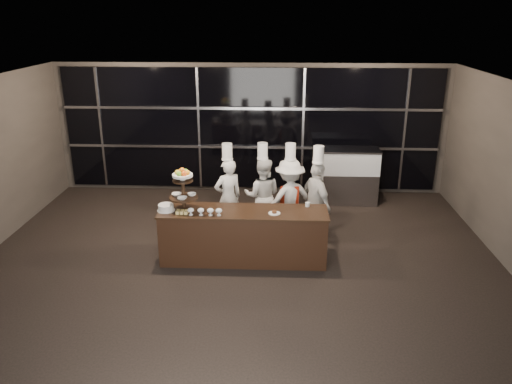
{
  "coord_description": "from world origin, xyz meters",
  "views": [
    {
      "loc": [
        0.63,
        -6.35,
        4.08
      ],
      "look_at": [
        0.27,
        1.69,
        1.15
      ],
      "focal_mm": 35.0,
      "sensor_mm": 36.0,
      "label": 1
    }
  ],
  "objects_px": {
    "buffet_counter": "(244,235)",
    "display_stand": "(183,186)",
    "chef_a": "(228,196)",
    "chef_c": "(289,198)",
    "layer_cake": "(166,208)",
    "chef_b": "(262,195)",
    "display_case": "(346,173)",
    "chef_d": "(316,202)"
  },
  "relations": [
    {
      "from": "chef_a",
      "to": "chef_b",
      "type": "bearing_deg",
      "value": 13.28
    },
    {
      "from": "layer_cake",
      "to": "chef_c",
      "type": "distance_m",
      "value": 2.35
    },
    {
      "from": "chef_b",
      "to": "chef_c",
      "type": "height_order",
      "value": "chef_c"
    },
    {
      "from": "chef_c",
      "to": "display_stand",
      "type": "bearing_deg",
      "value": -150.58
    },
    {
      "from": "display_stand",
      "to": "display_case",
      "type": "distance_m",
      "value": 4.29
    },
    {
      "from": "layer_cake",
      "to": "chef_d",
      "type": "height_order",
      "value": "chef_d"
    },
    {
      "from": "buffet_counter",
      "to": "chef_b",
      "type": "xyz_separation_m",
      "value": [
        0.28,
        1.22,
        0.29
      ]
    },
    {
      "from": "display_stand",
      "to": "chef_d",
      "type": "xyz_separation_m",
      "value": [
        2.28,
        0.79,
        -0.55
      ]
    },
    {
      "from": "display_case",
      "to": "chef_c",
      "type": "height_order",
      "value": "chef_c"
    },
    {
      "from": "layer_cake",
      "to": "display_case",
      "type": "height_order",
      "value": "display_case"
    },
    {
      "from": "buffet_counter",
      "to": "chef_b",
      "type": "bearing_deg",
      "value": 77.01
    },
    {
      "from": "chef_a",
      "to": "chef_d",
      "type": "xyz_separation_m",
      "value": [
        1.65,
        -0.27,
        0.01
      ]
    },
    {
      "from": "display_stand",
      "to": "display_case",
      "type": "height_order",
      "value": "display_stand"
    },
    {
      "from": "buffet_counter",
      "to": "display_stand",
      "type": "distance_m",
      "value": 1.33
    },
    {
      "from": "display_stand",
      "to": "chef_d",
      "type": "height_order",
      "value": "chef_d"
    },
    {
      "from": "display_case",
      "to": "chef_b",
      "type": "height_order",
      "value": "chef_b"
    },
    {
      "from": "layer_cake",
      "to": "chef_b",
      "type": "height_order",
      "value": "chef_b"
    },
    {
      "from": "display_stand",
      "to": "chef_a",
      "type": "xyz_separation_m",
      "value": [
        0.64,
        1.07,
        -0.55
      ]
    },
    {
      "from": "layer_cake",
      "to": "chef_a",
      "type": "height_order",
      "value": "chef_a"
    },
    {
      "from": "layer_cake",
      "to": "chef_c",
      "type": "relative_size",
      "value": 0.16
    },
    {
      "from": "display_stand",
      "to": "buffet_counter",
      "type": "bearing_deg",
      "value": 0.01
    },
    {
      "from": "chef_b",
      "to": "chef_d",
      "type": "distance_m",
      "value": 1.09
    },
    {
      "from": "chef_d",
      "to": "chef_a",
      "type": "bearing_deg",
      "value": 170.63
    },
    {
      "from": "chef_a",
      "to": "chef_c",
      "type": "xyz_separation_m",
      "value": [
        1.16,
        -0.05,
        -0.01
      ]
    },
    {
      "from": "chef_c",
      "to": "chef_d",
      "type": "xyz_separation_m",
      "value": [
        0.49,
        -0.22,
        0.01
      ]
    },
    {
      "from": "chef_b",
      "to": "chef_c",
      "type": "distance_m",
      "value": 0.55
    },
    {
      "from": "display_stand",
      "to": "chef_d",
      "type": "distance_m",
      "value": 2.48
    },
    {
      "from": "layer_cake",
      "to": "chef_a",
      "type": "bearing_deg",
      "value": 50.11
    },
    {
      "from": "buffet_counter",
      "to": "chef_c",
      "type": "height_order",
      "value": "chef_c"
    },
    {
      "from": "buffet_counter",
      "to": "display_stand",
      "type": "bearing_deg",
      "value": -179.99
    },
    {
      "from": "layer_cake",
      "to": "chef_c",
      "type": "xyz_separation_m",
      "value": [
        2.09,
        1.06,
        -0.19
      ]
    },
    {
      "from": "buffet_counter",
      "to": "display_stand",
      "type": "relative_size",
      "value": 3.81
    },
    {
      "from": "display_stand",
      "to": "chef_c",
      "type": "distance_m",
      "value": 2.14
    },
    {
      "from": "display_stand",
      "to": "chef_c",
      "type": "relative_size",
      "value": 0.41
    },
    {
      "from": "display_case",
      "to": "chef_a",
      "type": "xyz_separation_m",
      "value": [
        -2.45,
        -1.84,
        0.1
      ]
    },
    {
      "from": "layer_cake",
      "to": "chef_a",
      "type": "xyz_separation_m",
      "value": [
        0.93,
        1.12,
        -0.19
      ]
    },
    {
      "from": "chef_c",
      "to": "layer_cake",
      "type": "bearing_deg",
      "value": -153.1
    },
    {
      "from": "chef_c",
      "to": "chef_d",
      "type": "distance_m",
      "value": 0.54
    },
    {
      "from": "display_stand",
      "to": "chef_b",
      "type": "relative_size",
      "value": 0.42
    },
    {
      "from": "buffet_counter",
      "to": "chef_a",
      "type": "bearing_deg",
      "value": 108.88
    },
    {
      "from": "buffet_counter",
      "to": "chef_d",
      "type": "height_order",
      "value": "chef_d"
    },
    {
      "from": "display_case",
      "to": "chef_a",
      "type": "relative_size",
      "value": 0.78
    }
  ]
}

